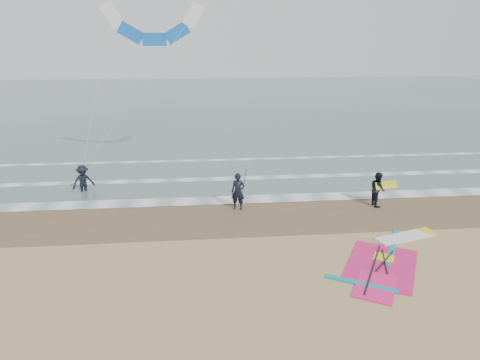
{
  "coord_description": "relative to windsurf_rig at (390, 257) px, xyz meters",
  "views": [
    {
      "loc": [
        -3.35,
        -13.54,
        8.28
      ],
      "look_at": [
        -1.56,
        5.0,
        2.2
      ],
      "focal_mm": 32.0,
      "sensor_mm": 36.0,
      "label": 1
    }
  ],
  "objects": [
    {
      "name": "windsurf_rig",
      "position": [
        0.0,
        0.0,
        0.0
      ],
      "size": [
        6.0,
        5.68,
        0.14
      ],
      "color": "white",
      "rests_on": "ground"
    },
    {
      "name": "sea_water",
      "position": [
        -4.09,
        46.9,
        -0.03
      ],
      "size": [
        120.0,
        80.0,
        0.02
      ],
      "primitive_type": "cube",
      "color": "#47605E",
      "rests_on": "ground"
    },
    {
      "name": "held_pole",
      "position": [
        -5.27,
        5.77,
        1.37
      ],
      "size": [
        0.17,
        0.86,
        1.82
      ],
      "color": "black",
      "rests_on": "ground"
    },
    {
      "name": "person_standing",
      "position": [
        -5.57,
        5.77,
        0.92
      ],
      "size": [
        0.79,
        0.62,
        1.92
      ],
      "primitive_type": "imported",
      "rotation": [
        0.0,
        0.0,
        -0.26
      ],
      "color": "black",
      "rests_on": "ground"
    },
    {
      "name": "carried_kiteboard",
      "position": [
        2.14,
        5.53,
        1.11
      ],
      "size": [
        1.3,
        0.51,
        0.39
      ],
      "color": "yellow",
      "rests_on": "ground"
    },
    {
      "name": "ground",
      "position": [
        -4.09,
        -1.1,
        -0.04
      ],
      "size": [
        120.0,
        120.0,
        0.0
      ],
      "primitive_type": "plane",
      "color": "tan",
      "rests_on": "ground"
    },
    {
      "name": "foam_waterline",
      "position": [
        -4.09,
        9.34,
        -0.01
      ],
      "size": [
        120.0,
        9.15,
        0.02
      ],
      "color": "white",
      "rests_on": "ground"
    },
    {
      "name": "wet_sand_band",
      "position": [
        -4.09,
        4.9,
        -0.03
      ],
      "size": [
        120.0,
        5.0,
        0.01
      ],
      "primitive_type": "cube",
      "color": "brown",
      "rests_on": "ground"
    },
    {
      "name": "person_wading",
      "position": [
        -14.12,
        9.26,
        0.94
      ],
      "size": [
        1.45,
        1.27,
        1.95
      ],
      "primitive_type": "imported",
      "rotation": [
        0.0,
        0.0,
        0.55
      ],
      "color": "black",
      "rests_on": "ground"
    },
    {
      "name": "surf_kite",
      "position": [
        -10.07,
        13.69,
        9.01
      ],
      "size": [
        7.25,
        4.55,
        9.29
      ],
      "color": "white",
      "rests_on": "ground"
    },
    {
      "name": "person_walking",
      "position": [
        1.74,
        5.63,
        0.87
      ],
      "size": [
        0.71,
        0.9,
        1.82
      ],
      "primitive_type": "imported",
      "rotation": [
        0.0,
        0.0,
        1.6
      ],
      "color": "black",
      "rests_on": "ground"
    }
  ]
}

